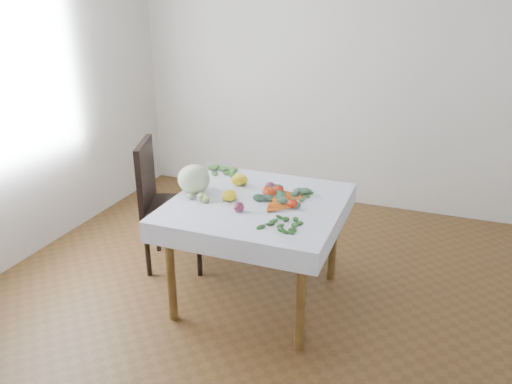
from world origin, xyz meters
TOP-DOWN VIEW (x-y plane):
  - ground at (0.00, 0.00)m, footprint 4.00×4.00m
  - back_wall at (0.00, 2.00)m, footprint 4.00×0.04m
  - left_wall at (-2.00, 0.00)m, footprint 0.04×4.00m
  - table at (0.00, 0.00)m, footprint 1.00×1.00m
  - tablecloth at (0.00, 0.00)m, footprint 1.12×1.12m
  - chair at (-0.87, 0.20)m, footprint 0.59×0.59m
  - cabbage at (-0.47, -0.01)m, footprint 0.28×0.28m
  - tomato_a at (0.06, 0.08)m, footprint 0.11×0.11m
  - tomato_b at (0.09, 0.16)m, footprint 0.08×0.08m
  - tomato_c at (0.03, 0.11)m, footprint 0.09×0.09m
  - tomato_d at (0.25, -0.03)m, footprint 0.08×0.08m
  - heirloom_back at (-0.23, 0.23)m, footprint 0.12×0.12m
  - heirloom_front at (-0.18, -0.05)m, footprint 0.11×0.11m
  - onion_a at (0.01, 0.21)m, footprint 0.08×0.08m
  - onion_b at (-0.05, -0.19)m, footprint 0.09×0.09m
  - tomatillo_cluster at (-0.37, -0.10)m, footprint 0.16×0.10m
  - carrot_bunch at (0.20, 0.04)m, footprint 0.21×0.36m
  - kale_bunch at (0.13, 0.11)m, footprint 0.31×0.29m
  - basil_bunch at (0.24, -0.29)m, footprint 0.25×0.22m
  - dill_bunch at (-0.45, 0.45)m, footprint 0.27×0.22m

SIDE VIEW (x-z plane):
  - ground at x=0.00m, z-range 0.00..0.00m
  - chair at x=-0.87m, z-range 0.07..1.10m
  - table at x=0.00m, z-range 0.28..1.03m
  - tablecloth at x=0.00m, z-range 0.75..0.76m
  - basil_bunch at x=0.24m, z-range 0.76..0.77m
  - dill_bunch at x=-0.45m, z-range 0.76..0.78m
  - carrot_bunch at x=0.20m, z-range 0.76..0.79m
  - kale_bunch at x=0.13m, z-range 0.76..0.80m
  - tomatillo_cluster at x=-0.37m, z-range 0.76..0.80m
  - onion_b at x=-0.05m, z-range 0.76..0.82m
  - tomato_d at x=0.25m, z-range 0.76..0.82m
  - onion_a at x=0.01m, z-range 0.76..0.82m
  - tomato_b at x=0.09m, z-range 0.76..0.82m
  - tomato_c at x=0.03m, z-range 0.76..0.83m
  - tomato_a at x=0.06m, z-range 0.76..0.83m
  - heirloom_front at x=-0.18m, z-range 0.76..0.83m
  - heirloom_back at x=-0.23m, z-range 0.76..0.84m
  - cabbage at x=-0.47m, z-range 0.76..0.96m
  - back_wall at x=0.00m, z-range 0.00..2.70m
  - left_wall at x=-2.00m, z-range 0.00..2.70m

